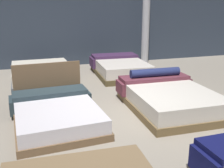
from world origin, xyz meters
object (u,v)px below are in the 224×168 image
object	(u,v)px
bed_3	(169,97)
support_pillar	(146,15)
bed_2	(56,112)
bed_4	(42,74)
bed_5	(120,68)

from	to	relation	value
bed_3	support_pillar	bearing A→B (deg)	73.60
bed_2	support_pillar	bearing A→B (deg)	45.72
bed_4	bed_2	bearing A→B (deg)	-90.73
bed_2	bed_3	world-z (taller)	bed_2
bed_4	support_pillar	world-z (taller)	support_pillar
bed_5	bed_2	bearing A→B (deg)	-124.66
bed_2	bed_5	distance (m)	3.71
bed_4	bed_5	distance (m)	2.33
bed_3	bed_4	distance (m)	3.77
bed_4	support_pillar	xyz separation A→B (m)	(3.77, 1.32, 1.53)
bed_3	bed_5	bearing A→B (deg)	92.43
support_pillar	bed_2	bearing A→B (deg)	-131.10
bed_4	bed_5	bearing A→B (deg)	-1.95
bed_3	bed_5	xyz separation A→B (m)	(-0.03, 2.93, 0.00)
support_pillar	bed_4	bearing A→B (deg)	-160.73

